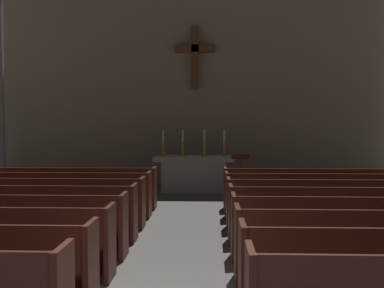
# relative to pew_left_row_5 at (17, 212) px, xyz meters

# --- Properties ---
(pew_left_row_5) EXTENTS (3.98, 0.50, 0.95)m
(pew_left_row_5) POSITION_rel_pew_left_row_5_xyz_m (0.00, 0.00, 0.00)
(pew_left_row_5) COLOR #4C2319
(pew_left_row_5) RESTS_ON ground
(pew_left_row_6) EXTENTS (3.98, 0.50, 0.95)m
(pew_left_row_6) POSITION_rel_pew_left_row_5_xyz_m (0.00, 0.96, 0.00)
(pew_left_row_6) COLOR #4C2319
(pew_left_row_6) RESTS_ON ground
(pew_left_row_7) EXTENTS (3.98, 0.50, 0.95)m
(pew_left_row_7) POSITION_rel_pew_left_row_5_xyz_m (0.00, 1.93, 0.00)
(pew_left_row_7) COLOR #4C2319
(pew_left_row_7) RESTS_ON ground
(pew_left_row_8) EXTENTS (3.98, 0.50, 0.95)m
(pew_left_row_8) POSITION_rel_pew_left_row_5_xyz_m (0.00, 2.89, 0.00)
(pew_left_row_8) COLOR #4C2319
(pew_left_row_8) RESTS_ON ground
(pew_right_row_4) EXTENTS (3.98, 0.50, 0.95)m
(pew_right_row_4) POSITION_rel_pew_left_row_5_xyz_m (5.52, -0.96, 0.00)
(pew_right_row_4) COLOR #4C2319
(pew_right_row_4) RESTS_ON ground
(pew_right_row_5) EXTENTS (3.98, 0.50, 0.95)m
(pew_right_row_5) POSITION_rel_pew_left_row_5_xyz_m (5.52, 0.00, 0.00)
(pew_right_row_5) COLOR #4C2319
(pew_right_row_5) RESTS_ON ground
(pew_right_row_6) EXTENTS (3.98, 0.50, 0.95)m
(pew_right_row_6) POSITION_rel_pew_left_row_5_xyz_m (5.52, 0.96, 0.00)
(pew_right_row_6) COLOR #4C2319
(pew_right_row_6) RESTS_ON ground
(pew_right_row_7) EXTENTS (3.98, 0.50, 0.95)m
(pew_right_row_7) POSITION_rel_pew_left_row_5_xyz_m (5.52, 1.93, 0.00)
(pew_right_row_7) COLOR #4C2319
(pew_right_row_7) RESTS_ON ground
(pew_right_row_8) EXTENTS (3.98, 0.50, 0.95)m
(pew_right_row_8) POSITION_rel_pew_left_row_5_xyz_m (5.52, 2.89, 0.00)
(pew_right_row_8) COLOR #4C2319
(pew_right_row_8) RESTS_ON ground
(altar) EXTENTS (2.20, 0.90, 1.01)m
(altar) POSITION_rel_pew_left_row_5_xyz_m (2.76, 5.50, 0.06)
(altar) COLOR #A8A399
(altar) RESTS_ON ground
(candlestick_outer_left) EXTENTS (0.16, 0.16, 0.74)m
(candlestick_outer_left) POSITION_rel_pew_left_row_5_xyz_m (1.91, 5.50, 0.77)
(candlestick_outer_left) COLOR #B79338
(candlestick_outer_left) RESTS_ON altar
(candlestick_inner_left) EXTENTS (0.16, 0.16, 0.74)m
(candlestick_inner_left) POSITION_rel_pew_left_row_5_xyz_m (2.46, 5.50, 0.77)
(candlestick_inner_left) COLOR #B79338
(candlestick_inner_left) RESTS_ON altar
(candlestick_inner_right) EXTENTS (0.16, 0.16, 0.74)m
(candlestick_inner_right) POSITION_rel_pew_left_row_5_xyz_m (3.06, 5.50, 0.77)
(candlestick_inner_right) COLOR #B79338
(candlestick_inner_right) RESTS_ON altar
(candlestick_outer_right) EXTENTS (0.16, 0.16, 0.74)m
(candlestick_outer_right) POSITION_rel_pew_left_row_5_xyz_m (3.61, 5.50, 0.77)
(candlestick_outer_right) COLOR #B79338
(candlestick_outer_right) RESTS_ON altar
(apse_with_cross) EXTENTS (12.13, 0.48, 7.09)m
(apse_with_cross) POSITION_rel_pew_left_row_5_xyz_m (2.76, 7.13, 3.07)
(apse_with_cross) COLOR gray
(apse_with_cross) RESTS_ON ground
(lectern) EXTENTS (0.44, 0.36, 1.15)m
(lectern) POSITION_rel_pew_left_row_5_xyz_m (3.99, 4.30, 0.07)
(lectern) COLOR #4C2319
(lectern) RESTS_ON ground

